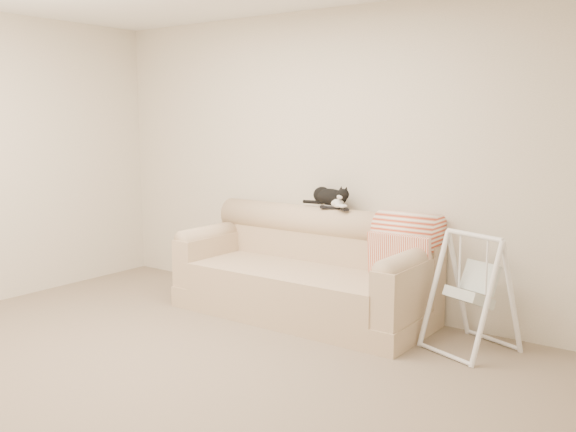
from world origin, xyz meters
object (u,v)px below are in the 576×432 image
object	(u,v)px
sofa	(307,274)
remote_a	(331,207)
remote_b	(344,209)
tuxedo_cat	(331,197)
baby_swing	(472,292)

from	to	relation	value
sofa	remote_a	distance (m)	0.61
remote_a	remote_b	bearing A→B (deg)	-1.92
tuxedo_cat	remote_a	bearing A→B (deg)	-54.47
tuxedo_cat	baby_swing	distance (m)	1.52
remote_b	sofa	bearing A→B (deg)	-136.92
remote_b	baby_swing	world-z (taller)	remote_b
sofa	remote_a	bearing A→B (deg)	66.70
sofa	remote_b	distance (m)	0.64
sofa	remote_b	bearing A→B (deg)	43.08
remote_b	baby_swing	size ratio (longest dim) A/B	0.18
remote_b	tuxedo_cat	distance (m)	0.19
remote_a	tuxedo_cat	world-z (taller)	tuxedo_cat
remote_b	baby_swing	bearing A→B (deg)	-10.46
remote_a	baby_swing	bearing A→B (deg)	-9.61
tuxedo_cat	baby_swing	xyz separation A→B (m)	(1.38, -0.26, -0.56)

